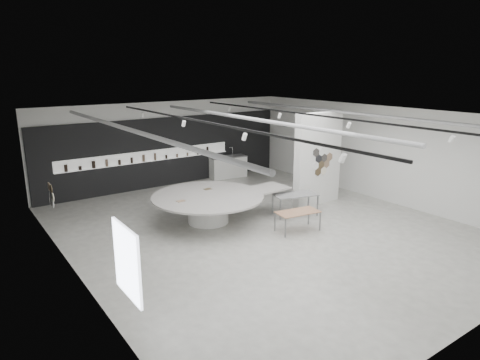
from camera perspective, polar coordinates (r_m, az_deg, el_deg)
room at (r=13.81m, az=2.85°, el=1.46°), size 12.02×14.02×3.82m
back_wall_display at (r=19.72m, az=-9.71°, el=3.71°), size 11.80×0.27×3.10m
partition_column at (r=16.95m, az=10.34°, el=2.78°), size 2.20×0.38×3.60m
display_island at (r=14.92m, az=-3.98°, el=-3.25°), size 5.12×4.09×0.99m
sample_table_wood at (r=14.21m, az=7.72°, el=-4.39°), size 1.52×0.92×0.67m
sample_table_stone at (r=15.67m, az=7.38°, el=-2.11°), size 1.72×1.18×0.80m
kitchen_counter at (r=21.04m, az=-1.62°, el=1.77°), size 1.92×0.93×1.45m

